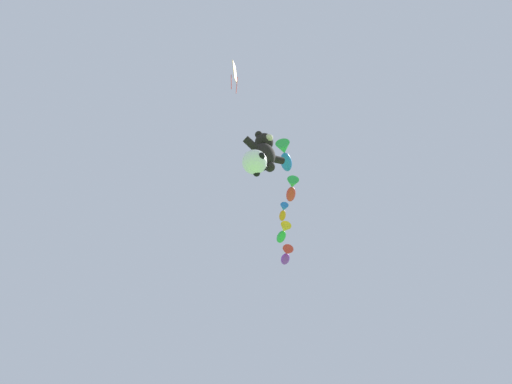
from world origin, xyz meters
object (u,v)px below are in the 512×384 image
(teddy_bear_kite, at_px, (264,151))
(fish_kite_violet, at_px, (286,255))
(soccer_ball_kite, at_px, (255,162))
(fish_kite_cobalt, at_px, (285,155))
(diamond_kite, at_px, (235,74))
(fish_kite_crimson, at_px, (292,189))
(fish_kite_emerald, at_px, (283,233))
(fish_kite_tangerine, at_px, (283,212))

(teddy_bear_kite, xyz_separation_m, fish_kite_violet, (7.58, 7.34, 1.76))
(soccer_ball_kite, height_order, fish_kite_cobalt, fish_kite_cobalt)
(teddy_bear_kite, bearing_deg, diamond_kite, -164.37)
(soccer_ball_kite, relative_size, fish_kite_crimson, 0.64)
(fish_kite_violet, bearing_deg, fish_kite_emerald, -135.12)
(teddy_bear_kite, bearing_deg, fish_kite_cobalt, 24.43)
(fish_kite_crimson, distance_m, fish_kite_tangerine, 2.13)
(teddy_bear_kite, xyz_separation_m, fish_kite_cobalt, (2.16, 0.98, 2.28))
(fish_kite_emerald, bearing_deg, fish_kite_crimson, -122.36)
(fish_kite_emerald, xyz_separation_m, diamond_kite, (-8.10, -6.30, 1.70))
(soccer_ball_kite, bearing_deg, teddy_bear_kite, 5.98)
(soccer_ball_kite, relative_size, fish_kite_violet, 0.59)
(fish_kite_cobalt, relative_size, fish_kite_emerald, 0.99)
(fish_kite_cobalt, bearing_deg, fish_kite_crimson, 40.67)
(fish_kite_emerald, xyz_separation_m, fish_kite_violet, (1.65, 1.64, -0.15))
(fish_kite_crimson, bearing_deg, teddy_bear_kite, -147.63)
(soccer_ball_kite, relative_size, fish_kite_cobalt, 0.59)
(fish_kite_crimson, height_order, fish_kite_tangerine, fish_kite_tangerine)
(fish_kite_tangerine, bearing_deg, soccer_ball_kite, -140.83)
(fish_kite_tangerine, distance_m, fish_kite_violet, 4.07)
(fish_kite_emerald, distance_m, fish_kite_violet, 2.33)
(fish_kite_tangerine, height_order, fish_kite_violet, fish_kite_tangerine)
(fish_kite_crimson, xyz_separation_m, diamond_kite, (-6.05, -3.07, 1.59))
(teddy_bear_kite, xyz_separation_m, diamond_kite, (-2.16, -0.60, 3.61))
(teddy_bear_kite, distance_m, diamond_kite, 4.25)
(fish_kite_tangerine, relative_size, fish_kite_emerald, 0.77)
(soccer_ball_kite, relative_size, diamond_kite, 0.43)
(fish_kite_crimson, relative_size, fish_kite_violet, 0.92)
(teddy_bear_kite, distance_m, fish_kite_cobalt, 3.29)
(fish_kite_tangerine, xyz_separation_m, diamond_kite, (-7.01, -4.96, 1.44))
(fish_kite_cobalt, height_order, diamond_kite, diamond_kite)
(fish_kite_crimson, bearing_deg, fish_kite_emerald, 57.64)
(fish_kite_crimson, bearing_deg, fish_kite_tangerine, 62.94)
(fish_kite_crimson, bearing_deg, diamond_kite, -153.10)
(fish_kite_tangerine, xyz_separation_m, fish_kite_violet, (2.73, 2.99, -0.40))
(fish_kite_cobalt, bearing_deg, fish_kite_tangerine, 51.42)
(fish_kite_cobalt, relative_size, fish_kite_violet, 0.99)
(soccer_ball_kite, bearing_deg, fish_kite_emerald, 41.53)
(fish_kite_tangerine, height_order, diamond_kite, diamond_kite)
(soccer_ball_kite, height_order, fish_kite_emerald, fish_kite_emerald)
(fish_kite_tangerine, bearing_deg, teddy_bear_kite, -138.10)
(fish_kite_emerald, relative_size, fish_kite_violet, 1.00)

